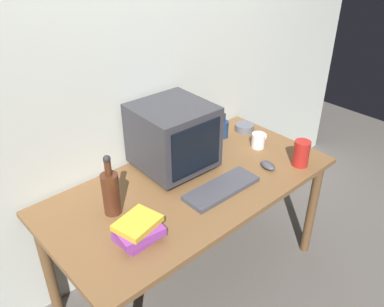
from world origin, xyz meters
name	(u,v)px	position (x,y,z in m)	size (l,w,h in m)	color
ground_plane	(192,277)	(0.00, 0.00, 0.00)	(6.00, 6.00, 0.00)	#56514C
back_wall	(135,64)	(0.00, 0.45, 1.25)	(4.00, 0.08, 2.50)	beige
desk	(192,196)	(0.00, 0.00, 0.63)	(1.56, 0.77, 0.71)	brown
crt_monitor	(173,137)	(0.03, 0.18, 0.91)	(0.39, 0.40, 0.37)	#333338
keyboard	(222,188)	(0.07, -0.15, 0.73)	(0.42, 0.15, 0.02)	#3F3F47
computer_mouse	(268,165)	(0.41, -0.18, 0.73)	(0.06, 0.10, 0.04)	#3F3F47
bottle_tall	(111,192)	(-0.44, 0.08, 0.83)	(0.08, 0.08, 0.31)	#472314
bottle_short	(223,128)	(0.49, 0.24, 0.77)	(0.07, 0.07, 0.17)	navy
book_stack	(138,230)	(-0.46, -0.16, 0.76)	(0.21, 0.19, 0.10)	#843893
mug	(258,140)	(0.55, 0.01, 0.76)	(0.12, 0.08, 0.09)	white
cd_spindle	(245,127)	(0.65, 0.21, 0.74)	(0.12, 0.12, 0.04)	#595B66
metal_canister	(301,153)	(0.57, -0.28, 0.79)	(0.09, 0.09, 0.15)	#A51E19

